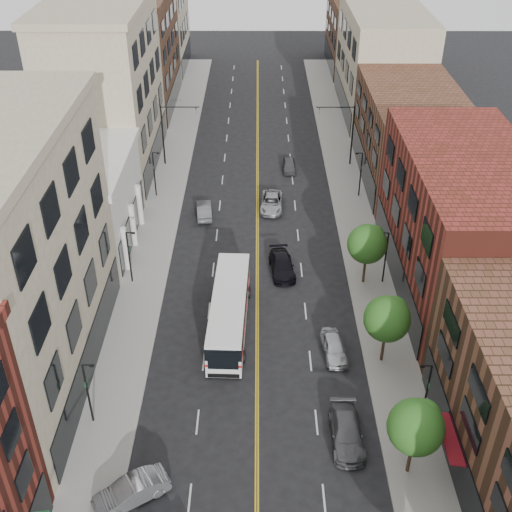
{
  "coord_description": "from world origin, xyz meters",
  "views": [
    {
      "loc": [
        0.02,
        -21.76,
        33.08
      ],
      "look_at": [
        -0.1,
        20.69,
        5.0
      ],
      "focal_mm": 45.0,
      "sensor_mm": 36.0,
      "label": 1
    }
  ],
  "objects_px": {
    "car_angle_b": "(131,491)",
    "car_lane_b": "(272,202)",
    "city_bus": "(229,309)",
    "car_lane_a": "(282,265)",
    "car_parked_far": "(334,347)",
    "car_lane_behind": "(204,210)",
    "car_lane_c": "(289,165)",
    "car_parked_mid": "(347,432)"
  },
  "relations": [
    {
      "from": "car_parked_far",
      "to": "car_lane_c",
      "type": "relative_size",
      "value": 1.1
    },
    {
      "from": "city_bus",
      "to": "car_lane_b",
      "type": "relative_size",
      "value": 2.4
    },
    {
      "from": "city_bus",
      "to": "car_parked_far",
      "type": "bearing_deg",
      "value": -19.88
    },
    {
      "from": "car_lane_c",
      "to": "car_lane_behind",
      "type": "bearing_deg",
      "value": -130.71
    },
    {
      "from": "car_lane_behind",
      "to": "car_lane_c",
      "type": "xyz_separation_m",
      "value": [
        9.18,
        10.77,
        -0.05
      ]
    },
    {
      "from": "car_angle_b",
      "to": "car_lane_c",
      "type": "distance_m",
      "value": 45.9
    },
    {
      "from": "car_parked_far",
      "to": "car_lane_behind",
      "type": "bearing_deg",
      "value": 112.79
    },
    {
      "from": "city_bus",
      "to": "car_lane_c",
      "type": "bearing_deg",
      "value": 80.43
    },
    {
      "from": "car_lane_behind",
      "to": "car_lane_a",
      "type": "bearing_deg",
      "value": 121.03
    },
    {
      "from": "city_bus",
      "to": "car_lane_a",
      "type": "xyz_separation_m",
      "value": [
        4.4,
        7.71,
        -1.09
      ]
    },
    {
      "from": "car_parked_far",
      "to": "city_bus",
      "type": "bearing_deg",
      "value": 152.65
    },
    {
      "from": "car_lane_c",
      "to": "car_parked_far",
      "type": "bearing_deg",
      "value": -86.49
    },
    {
      "from": "car_lane_a",
      "to": "car_parked_mid",
      "type": "bearing_deg",
      "value": -85.78
    },
    {
      "from": "city_bus",
      "to": "car_lane_a",
      "type": "relative_size",
      "value": 2.46
    },
    {
      "from": "car_lane_behind",
      "to": "car_lane_c",
      "type": "bearing_deg",
      "value": -136.65
    },
    {
      "from": "car_angle_b",
      "to": "car_parked_far",
      "type": "bearing_deg",
      "value": 102.1
    },
    {
      "from": "car_lane_behind",
      "to": "car_lane_a",
      "type": "relative_size",
      "value": 0.85
    },
    {
      "from": "car_parked_mid",
      "to": "car_lane_b",
      "type": "distance_m",
      "value": 31.22
    },
    {
      "from": "car_lane_b",
      "to": "car_parked_far",
      "type": "bearing_deg",
      "value": -75.8
    },
    {
      "from": "car_angle_b",
      "to": "car_lane_c",
      "type": "bearing_deg",
      "value": 134.17
    },
    {
      "from": "car_lane_b",
      "to": "city_bus",
      "type": "bearing_deg",
      "value": -97.3
    },
    {
      "from": "city_bus",
      "to": "car_lane_behind",
      "type": "bearing_deg",
      "value": 102.52
    },
    {
      "from": "car_angle_b",
      "to": "car_lane_b",
      "type": "height_order",
      "value": "car_angle_b"
    },
    {
      "from": "car_angle_b",
      "to": "car_lane_behind",
      "type": "distance_m",
      "value": 33.83
    },
    {
      "from": "car_lane_behind",
      "to": "car_lane_c",
      "type": "distance_m",
      "value": 14.15
    },
    {
      "from": "car_lane_a",
      "to": "car_parked_far",
      "type": "bearing_deg",
      "value": -78.19
    },
    {
      "from": "car_angle_b",
      "to": "car_parked_far",
      "type": "xyz_separation_m",
      "value": [
        13.2,
        12.72,
        -0.04
      ]
    },
    {
      "from": "car_parked_mid",
      "to": "car_lane_a",
      "type": "distance_m",
      "value": 19.51
    },
    {
      "from": "city_bus",
      "to": "car_angle_b",
      "type": "height_order",
      "value": "city_bus"
    },
    {
      "from": "city_bus",
      "to": "car_lane_a",
      "type": "height_order",
      "value": "city_bus"
    },
    {
      "from": "city_bus",
      "to": "car_parked_far",
      "type": "relative_size",
      "value": 2.92
    },
    {
      "from": "city_bus",
      "to": "car_parked_mid",
      "type": "distance_m",
      "value": 14.02
    },
    {
      "from": "car_parked_far",
      "to": "car_lane_a",
      "type": "distance_m",
      "value": 11.51
    },
    {
      "from": "city_bus",
      "to": "car_lane_behind",
      "type": "xyz_separation_m",
      "value": [
        -3.29,
        17.83,
        -1.11
      ]
    },
    {
      "from": "city_bus",
      "to": "car_lane_c",
      "type": "xyz_separation_m",
      "value": [
        5.89,
        28.6,
        -1.16
      ]
    },
    {
      "from": "car_parked_mid",
      "to": "car_lane_behind",
      "type": "xyz_separation_m",
      "value": [
        -11.28,
        29.29,
        -0.04
      ]
    },
    {
      "from": "car_lane_a",
      "to": "car_lane_c",
      "type": "xyz_separation_m",
      "value": [
        1.49,
        20.89,
        -0.07
      ]
    },
    {
      "from": "car_parked_far",
      "to": "car_lane_a",
      "type": "xyz_separation_m",
      "value": [
        -3.59,
        10.93,
        0.01
      ]
    },
    {
      "from": "car_lane_behind",
      "to": "city_bus",
      "type": "bearing_deg",
      "value": 94.24
    },
    {
      "from": "car_angle_b",
      "to": "car_lane_behind",
      "type": "xyz_separation_m",
      "value": [
        1.92,
        33.77,
        -0.06
      ]
    },
    {
      "from": "car_angle_b",
      "to": "car_parked_far",
      "type": "height_order",
      "value": "car_angle_b"
    },
    {
      "from": "car_parked_mid",
      "to": "car_lane_c",
      "type": "height_order",
      "value": "car_parked_mid"
    }
  ]
}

